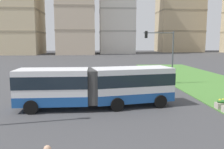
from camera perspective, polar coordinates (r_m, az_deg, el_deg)
The scene contains 6 objects.
articulated_bus at distance 18.00m, azimuth -3.79°, elevation -2.77°, with size 11.93×3.77×3.00m.
flower_planter_4 at distance 19.40m, azimuth 25.30°, elevation -6.45°, with size 1.10×0.56×0.74m.
traffic_light_far_right at distance 28.04m, azimuth 12.35°, elevation 6.19°, with size 3.57×0.28×6.20m.
apartment_tower_west at distance 103.96m, azimuth -21.48°, elevation 16.19°, with size 15.99×18.97×41.72m.
apartment_tower_centre at distance 106.51m, azimuth 1.11°, elevation 17.37°, with size 14.76×16.26×44.88m.
apartment_tower_eastcentre at distance 124.85m, azimuth 16.03°, elevation 14.24°, with size 20.79×16.05×38.67m.
Camera 1 is at (-0.48, -4.89, 4.99)m, focal length 37.83 mm.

